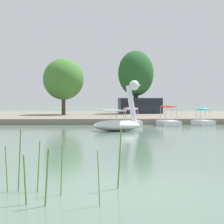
{
  "coord_description": "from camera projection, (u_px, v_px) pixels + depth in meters",
  "views": [
    {
      "loc": [
        -0.66,
        -8.21,
        1.89
      ],
      "look_at": [
        0.29,
        18.37,
        1.1
      ],
      "focal_mm": 61.99,
      "sensor_mm": 36.0,
      "label": 1
    }
  ],
  "objects": [
    {
      "name": "ground_plane",
      "position": [
        129.0,
        189.0,
        8.28
      ],
      "size": [
        413.45,
        413.45,
        0.0
      ],
      "primitive_type": "plane",
      "color": "#567060"
    },
    {
      "name": "shore_bank_far",
      "position": [
        104.0,
        116.0,
        40.94
      ],
      "size": [
        111.95,
        21.54,
        0.45
      ],
      "primitive_type": "cube",
      "color": "slate",
      "rests_on": "ground_plane"
    },
    {
      "name": "swan_boat",
      "position": [
        119.0,
        121.0,
        24.15
      ],
      "size": [
        3.37,
        2.52,
        3.17
      ],
      "color": "white",
      "rests_on": "ground_plane"
    },
    {
      "name": "pedal_boat_pink",
      "position": [
        131.0,
        121.0,
        28.84
      ],
      "size": [
        1.55,
        2.38,
        1.38
      ],
      "color": "white",
      "rests_on": "ground_plane"
    },
    {
      "name": "pedal_boat_red",
      "position": [
        168.0,
        119.0,
        29.13
      ],
      "size": [
        1.62,
        2.35,
        1.55
      ],
      "color": "white",
      "rests_on": "ground_plane"
    },
    {
      "name": "pedal_boat_cyan",
      "position": [
        203.0,
        121.0,
        29.29
      ],
      "size": [
        1.46,
        2.07,
        1.35
      ],
      "color": "white",
      "rests_on": "ground_plane"
    },
    {
      "name": "tree_broadleaf_behind_dock",
      "position": [
        136.0,
        74.0,
        42.68
      ],
      "size": [
        5.46,
        5.74,
        6.95
      ],
      "color": "#423323",
      "rests_on": "shore_bank_far"
    },
    {
      "name": "tree_broadleaf_right",
      "position": [
        63.0,
        79.0,
        39.3
      ],
      "size": [
        4.82,
        5.33,
        5.72
      ],
      "color": "#4C3823",
      "rests_on": "shore_bank_far"
    },
    {
      "name": "parked_van",
      "position": [
        140.0,
        105.0,
        42.49
      ],
      "size": [
        4.87,
        2.33,
        1.71
      ],
      "color": "#1E232D",
      "rests_on": "shore_bank_far"
    },
    {
      "name": "reed_clump_foreground",
      "position": [
        41.0,
        168.0,
        7.53
      ],
      "size": [
        2.8,
        1.41,
        1.36
      ],
      "color": "#568E38",
      "rests_on": "ground_plane"
    }
  ]
}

